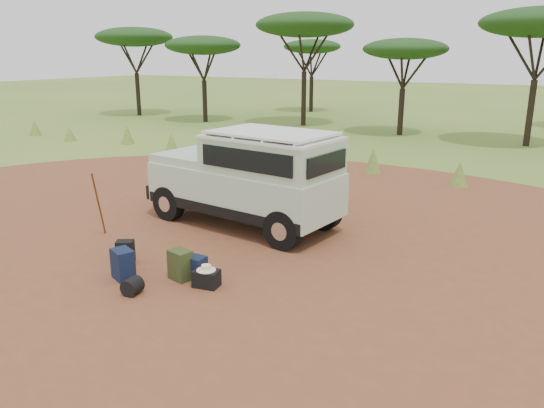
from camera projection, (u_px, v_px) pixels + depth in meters
The scene contains 13 objects.
ground at pixel (227, 251), 11.29m from camera, with size 140.00×140.00×0.00m, color #4F772A.
dirt_clearing at pixel (227, 250), 11.29m from camera, with size 23.00×23.00×0.01m, color brown.
grass_fringe at pixel (375, 163), 18.30m from camera, with size 36.60×1.60×0.90m.
acacia_treeline at pixel (471, 36), 25.98m from camera, with size 46.70×13.20×6.26m.
safari_vehicle at pixel (249, 180), 12.63m from camera, with size 5.03×2.43×2.36m.
walking_staff at pixel (99, 204), 11.86m from camera, with size 0.04×0.04×1.68m, color brown.
backpack_black at pixel (125, 252), 10.58m from camera, with size 0.34×0.25×0.46m, color black.
backpack_navy at pixel (123, 264), 9.80m from camera, with size 0.44×0.32×0.58m, color #13213E.
backpack_olive at pixel (180, 265), 9.77m from camera, with size 0.41×0.30×0.57m, color #3B4821.
duffel_navy at pixel (195, 268), 9.84m from camera, with size 0.39×0.29×0.44m, color #13213E.
hard_case at pixel (207, 279), 9.50m from camera, with size 0.45×0.32×0.32m, color black.
stuff_sack at pixel (132, 286), 9.20m from camera, with size 0.30×0.30×0.30m, color black.
safari_hat at pixel (206, 268), 9.45m from camera, with size 0.35×0.35×0.10m.
Camera 1 is at (6.21, -8.62, 4.05)m, focal length 35.00 mm.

